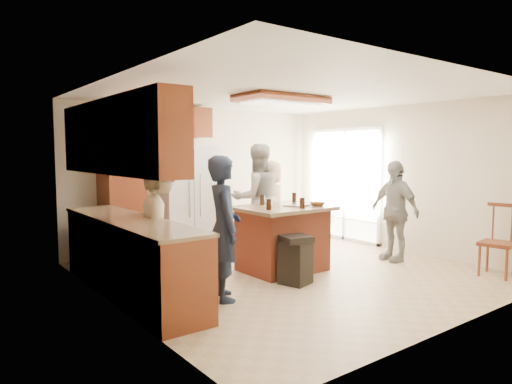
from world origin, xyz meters
TOP-DOWN VIEW (x-y plane):
  - room_shell at (4.37, 1.64)m, footprint 8.00×5.20m
  - person_front_left at (-1.39, -0.42)m, footprint 0.63×0.72m
  - person_behind_left at (0.39, 1.29)m, footprint 1.01×0.76m
  - person_behind_right at (0.72, 1.34)m, footprint 0.90×0.76m
  - person_side_right at (1.78, -0.43)m, footprint 0.59×0.97m
  - person_counter at (-1.78, 0.42)m, footprint 0.78×1.16m
  - left_cabinetry at (-2.24, 0.40)m, footprint 0.64×3.00m
  - back_wall_units at (-1.33, 2.20)m, footprint 1.80×0.60m
  - refrigerator at (-0.55, 2.12)m, footprint 0.90×0.76m
  - kitchen_island at (-0.02, 0.16)m, footprint 1.28×1.03m
  - island_items at (0.20, 0.07)m, footprint 1.02×0.74m
  - trash_bin at (-0.32, -0.46)m, footprint 0.43×0.43m
  - spindle_chair at (2.15, -1.85)m, footprint 0.48×0.48m

SIDE VIEW (x-z plane):
  - trash_bin at x=-0.32m, z-range 0.00..0.63m
  - spindle_chair at x=2.15m, z-range -0.04..0.95m
  - kitchen_island at x=-0.02m, z-range 0.01..0.94m
  - person_behind_right at x=0.72m, z-range 0.00..1.56m
  - person_side_right at x=1.78m, z-range 0.00..1.57m
  - person_counter at x=-1.78m, z-range 0.00..1.64m
  - person_front_left at x=-1.39m, z-range 0.00..1.67m
  - room_shell at x=4.37m, z-range -1.63..3.37m
  - refrigerator at x=-0.55m, z-range 0.00..1.80m
  - person_behind_left at x=0.39m, z-range 0.00..1.84m
  - left_cabinetry at x=-2.24m, z-range -0.19..2.11m
  - island_items at x=0.20m, z-range 0.89..1.04m
  - back_wall_units at x=-1.33m, z-range 0.15..2.60m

